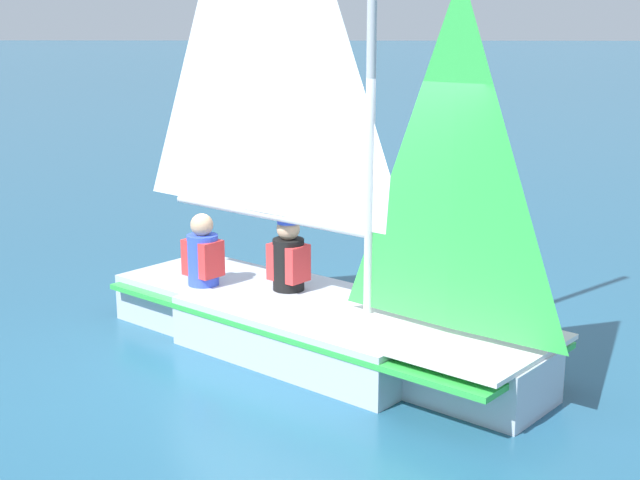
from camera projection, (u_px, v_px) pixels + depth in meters
name	position (u px, v px, depth m)	size (l,w,h in m)	color
ground_plane	(320.00, 352.00, 8.17)	(260.00, 260.00, 0.00)	#235675
sailboat_main	(315.00, 273.00, 8.03)	(3.78, 4.25, 5.30)	#B2BCCC
sailor_helm	(289.00, 272.00, 8.46)	(0.42, 0.43, 1.16)	black
sailor_crew	(203.00, 268.00, 8.63)	(0.42, 0.43, 1.16)	black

